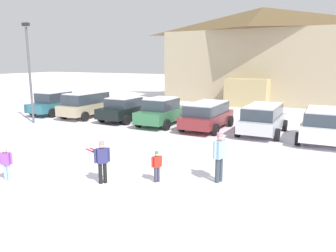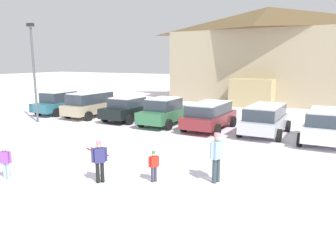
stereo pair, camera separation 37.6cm
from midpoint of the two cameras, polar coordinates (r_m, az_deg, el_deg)
The scene contains 14 objects.
ski_lodge at distance 33.36m, azimuth 16.99°, elevation 11.78°, with size 17.84×9.49×8.85m.
parked_teal_hatchback at distance 26.04m, azimuth -17.84°, elevation 3.95°, with size 2.16×4.60×1.69m.
parked_beige_suv at distance 23.84m, azimuth -12.85°, elevation 3.80°, with size 2.17×4.36×1.76m.
parked_black_sedan at distance 22.08m, azimuth -6.41°, elevation 3.08°, with size 2.26×4.29×1.59m.
parked_green_coupe at distance 20.29m, azimuth -0.03°, elevation 2.56°, with size 2.11×4.29×1.71m.
parked_maroon_van at distance 19.15m, azimuth 7.80°, elevation 1.94°, with size 2.24×4.48×1.58m.
parked_silver_wagon at distance 18.48m, azimuth 17.14°, elevation 1.23°, with size 2.24×4.37×1.61m.
parked_white_suv at distance 17.61m, azimuth 26.34°, elevation 0.12°, with size 2.22×4.03×1.65m.
skier_adult_in_blue_parka at distance 10.85m, azimuth 9.45°, elevation -4.98°, with size 0.35×0.59×1.67m.
skier_teen_in_navy_coat at distance 10.93m, azimuth -10.88°, elevation -5.73°, with size 0.37×0.42×1.41m.
skier_child_in_purple_jacket at distance 12.24m, azimuth -25.66°, elevation -5.48°, with size 0.40×0.26×1.16m.
skier_child_in_red_jacket at distance 10.86m, azimuth -1.49°, elevation -6.76°, with size 0.27×0.33×1.05m.
pair_of_skis at distance 14.76m, azimuth -11.55°, elevation -4.37°, with size 1.67×0.94×0.08m.
lamp_post at distance 22.58m, azimuth -21.90°, elevation 9.29°, with size 0.44×0.24×6.21m.
Camera 2 is at (7.60, -4.86, 3.97)m, focal length 35.00 mm.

